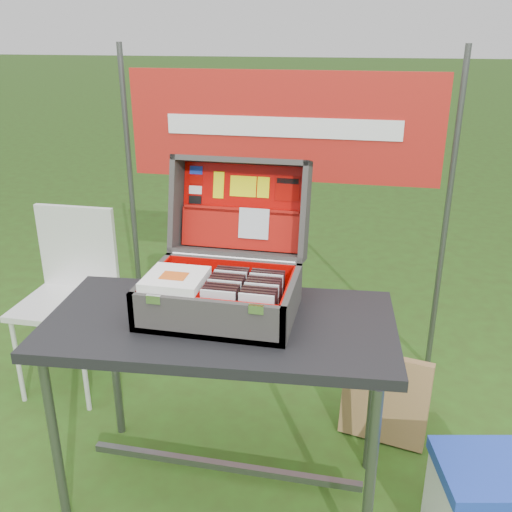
% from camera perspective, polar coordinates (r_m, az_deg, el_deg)
% --- Properties ---
extents(ground, '(80.00, 80.00, 0.00)m').
position_cam_1_polar(ground, '(2.55, -2.36, -21.83)').
color(ground, '#2E4416').
rests_on(ground, ground).
extents(table, '(1.30, 0.73, 0.78)m').
position_cam_1_polar(table, '(2.28, -3.39, -15.10)').
color(table, black).
rests_on(table, ground).
extents(table_top, '(1.30, 0.73, 0.04)m').
position_cam_1_polar(table_top, '(2.08, -3.62, -6.84)').
color(table_top, black).
rests_on(table_top, ground).
extents(table_leg_fl, '(0.04, 0.04, 0.74)m').
position_cam_1_polar(table_leg_fl, '(2.31, -19.53, -16.64)').
color(table_leg_fl, '#59595B').
rests_on(table_leg_fl, ground).
extents(table_leg_fr, '(0.04, 0.04, 0.74)m').
position_cam_1_polar(table_leg_fr, '(2.04, 11.31, -21.49)').
color(table_leg_fr, '#59595B').
rests_on(table_leg_fr, ground).
extents(table_leg_bl, '(0.04, 0.04, 0.74)m').
position_cam_1_polar(table_leg_bl, '(2.66, -13.97, -10.31)').
color(table_leg_bl, '#59595B').
rests_on(table_leg_bl, ground).
extents(table_leg_br, '(0.04, 0.04, 0.74)m').
position_cam_1_polar(table_leg_br, '(2.44, 11.63, -13.38)').
color(table_leg_br, '#59595B').
rests_on(table_leg_br, ground).
extents(table_brace, '(1.11, 0.03, 0.03)m').
position_cam_1_polar(table_brace, '(2.45, -3.25, -20.22)').
color(table_brace, '#59595B').
rests_on(table_brace, ground).
extents(suitcase, '(0.54, 0.55, 0.50)m').
position_cam_1_polar(suitcase, '(2.05, -3.27, 1.17)').
color(suitcase, '#42403C').
rests_on(suitcase, table).
extents(suitcase_base_bottom, '(0.54, 0.39, 0.02)m').
position_cam_1_polar(suitcase_base_bottom, '(2.10, -3.56, -5.58)').
color(suitcase_base_bottom, '#42403C').
rests_on(suitcase_base_bottom, table_top).
extents(suitcase_base_wall_front, '(0.54, 0.02, 0.15)m').
position_cam_1_polar(suitcase_base_wall_front, '(1.91, -5.07, -6.38)').
color(suitcase_base_wall_front, '#42403C').
rests_on(suitcase_base_wall_front, table_top).
extents(suitcase_base_wall_back, '(0.54, 0.02, 0.15)m').
position_cam_1_polar(suitcase_base_wall_back, '(2.23, -2.35, -2.06)').
color(suitcase_base_wall_back, '#42403C').
rests_on(suitcase_base_wall_back, table_top).
extents(suitcase_base_wall_left, '(0.02, 0.39, 0.15)m').
position_cam_1_polar(suitcase_base_wall_left, '(2.15, -10.34, -3.36)').
color(suitcase_base_wall_left, '#42403C').
rests_on(suitcase_base_wall_left, table_top).
extents(suitcase_base_wall_right, '(0.02, 0.39, 0.15)m').
position_cam_1_polar(suitcase_base_wall_right, '(2.02, 3.58, -4.72)').
color(suitcase_base_wall_right, '#42403C').
rests_on(suitcase_base_wall_right, table_top).
extents(suitcase_liner_floor, '(0.50, 0.35, 0.01)m').
position_cam_1_polar(suitcase_liner_floor, '(2.09, -3.57, -5.25)').
color(suitcase_liner_floor, '#C50003').
rests_on(suitcase_liner_floor, suitcase_base_bottom).
extents(suitcase_latch_left, '(0.05, 0.01, 0.03)m').
position_cam_1_polar(suitcase_latch_left, '(1.93, -10.21, -4.29)').
color(suitcase_latch_left, silver).
rests_on(suitcase_latch_left, suitcase_base_wall_front).
extents(suitcase_latch_right, '(0.05, 0.01, 0.03)m').
position_cam_1_polar(suitcase_latch_right, '(1.84, 0.02, -5.36)').
color(suitcase_latch_right, silver).
rests_on(suitcase_latch_right, suitcase_base_wall_front).
extents(suitcase_hinge, '(0.49, 0.02, 0.02)m').
position_cam_1_polar(suitcase_hinge, '(2.21, -2.31, -0.22)').
color(suitcase_hinge, silver).
rests_on(suitcase_hinge, suitcase_base_wall_back).
extents(suitcase_lid_back, '(0.54, 0.12, 0.38)m').
position_cam_1_polar(suitcase_lid_back, '(2.33, -1.29, 4.94)').
color(suitcase_lid_back, '#42403C').
rests_on(suitcase_lid_back, suitcase_base_wall_back).
extents(suitcase_lid_rim_far, '(0.54, 0.15, 0.06)m').
position_cam_1_polar(suitcase_lid_rim_far, '(2.26, -1.42, 9.52)').
color(suitcase_lid_rim_far, '#42403C').
rests_on(suitcase_lid_rim_far, suitcase_lid_back).
extents(suitcase_lid_rim_near, '(0.54, 0.15, 0.06)m').
position_cam_1_polar(suitcase_lid_rim_near, '(2.28, -1.86, 0.28)').
color(suitcase_lid_rim_near, '#42403C').
rests_on(suitcase_lid_rim_near, suitcase_lid_back).
extents(suitcase_lid_rim_left, '(0.02, 0.24, 0.41)m').
position_cam_1_polar(suitcase_lid_rim_left, '(2.34, -7.90, 5.22)').
color(suitcase_lid_rim_left, '#42403C').
rests_on(suitcase_lid_rim_left, suitcase_lid_back).
extents(suitcase_lid_rim_right, '(0.02, 0.24, 0.41)m').
position_cam_1_polar(suitcase_lid_rim_right, '(2.22, 4.95, 4.46)').
color(suitcase_lid_rim_right, '#42403C').
rests_on(suitcase_lid_rim_right, suitcase_lid_back).
extents(suitcase_lid_liner, '(0.50, 0.09, 0.33)m').
position_cam_1_polar(suitcase_lid_liner, '(2.31, -1.36, 4.93)').
color(suitcase_lid_liner, '#C50003').
rests_on(suitcase_lid_liner, suitcase_lid_back).
extents(suitcase_liner_wall_front, '(0.50, 0.01, 0.12)m').
position_cam_1_polar(suitcase_liner_wall_front, '(1.92, -4.96, -5.91)').
color(suitcase_liner_wall_front, '#C50003').
rests_on(suitcase_liner_wall_front, suitcase_base_bottom).
extents(suitcase_liner_wall_back, '(0.50, 0.01, 0.12)m').
position_cam_1_polar(suitcase_liner_wall_back, '(2.21, -2.44, -1.94)').
color(suitcase_liner_wall_back, '#C50003').
rests_on(suitcase_liner_wall_back, suitcase_base_bottom).
extents(suitcase_liner_wall_left, '(0.01, 0.35, 0.12)m').
position_cam_1_polar(suitcase_liner_wall_left, '(2.14, -10.02, -3.14)').
color(suitcase_liner_wall_left, '#C50003').
rests_on(suitcase_liner_wall_left, suitcase_base_bottom).
extents(suitcase_liner_wall_right, '(0.01, 0.35, 0.12)m').
position_cam_1_polar(suitcase_liner_wall_right, '(2.02, 3.20, -4.42)').
color(suitcase_liner_wall_right, '#C50003').
rests_on(suitcase_liner_wall_right, suitcase_base_bottom).
extents(suitcase_lid_pocket, '(0.48, 0.07, 0.16)m').
position_cam_1_polar(suitcase_lid_pocket, '(2.30, -1.58, 2.67)').
color(suitcase_lid_pocket, '#9F100A').
rests_on(suitcase_lid_pocket, suitcase_lid_liner).
extents(suitcase_pocket_edge, '(0.47, 0.02, 0.02)m').
position_cam_1_polar(suitcase_pocket_edge, '(2.29, -1.52, 4.59)').
color(suitcase_pocket_edge, '#9F100A').
rests_on(suitcase_pocket_edge, suitcase_lid_pocket).
extents(suitcase_pocket_cd, '(0.12, 0.04, 0.12)m').
position_cam_1_polar(suitcase_pocket_cd, '(2.27, -0.21, 3.27)').
color(suitcase_pocket_cd, silver).
rests_on(suitcase_pocket_cd, suitcase_lid_pocket).
extents(lid_sticker_cc_a, '(0.05, 0.01, 0.03)m').
position_cam_1_polar(lid_sticker_cc_a, '(2.36, -6.00, 8.54)').
color(lid_sticker_cc_a, '#1933B2').
rests_on(lid_sticker_cc_a, suitcase_lid_liner).
extents(lid_sticker_cc_b, '(0.05, 0.01, 0.03)m').
position_cam_1_polar(lid_sticker_cc_b, '(2.36, -6.04, 7.56)').
color(lid_sticker_cc_b, '#9E0500').
rests_on(lid_sticker_cc_b, suitcase_lid_liner).
extents(lid_sticker_cc_c, '(0.05, 0.01, 0.03)m').
position_cam_1_polar(lid_sticker_cc_c, '(2.36, -6.08, 6.59)').
color(lid_sticker_cc_c, white).
rests_on(lid_sticker_cc_c, suitcase_lid_liner).
extents(lid_sticker_cc_d, '(0.05, 0.01, 0.03)m').
position_cam_1_polar(lid_sticker_cc_d, '(2.36, -6.11, 5.62)').
color(lid_sticker_cc_d, black).
rests_on(lid_sticker_cc_d, suitcase_lid_liner).
extents(lid_card_neon_tall, '(0.04, 0.03, 0.10)m').
position_cam_1_polar(lid_card_neon_tall, '(2.33, -3.76, 7.10)').
color(lid_card_neon_tall, '#EDEC0B').
rests_on(lid_card_neon_tall, suitcase_lid_liner).
extents(lid_card_neon_main, '(0.11, 0.02, 0.08)m').
position_cam_1_polar(lid_card_neon_main, '(2.30, -1.30, 6.98)').
color(lid_card_neon_main, '#EDEC0B').
rests_on(lid_card_neon_main, suitcase_lid_liner).
extents(lid_card_neon_small, '(0.05, 0.02, 0.08)m').
position_cam_1_polar(lid_card_neon_small, '(2.29, 0.73, 6.87)').
color(lid_card_neon_small, '#EDEC0B').
rests_on(lid_card_neon_small, suitcase_lid_liner).
extents(lid_sticker_band, '(0.10, 0.03, 0.09)m').
position_cam_1_polar(lid_sticker_band, '(2.27, 3.15, 6.73)').
color(lid_sticker_band, '#9E0500').
rests_on(lid_sticker_band, suitcase_lid_liner).
extents(lid_sticker_band_bar, '(0.09, 0.01, 0.02)m').
position_cam_1_polar(lid_sticker_band_bar, '(2.27, 3.20, 7.49)').
color(lid_sticker_band_bar, black).
rests_on(lid_sticker_band_bar, suitcase_lid_liner).
extents(cd_left_0, '(0.12, 0.01, 0.14)m').
position_cam_1_polar(cd_left_0, '(1.92, -3.81, -5.38)').
color(cd_left_0, silver).
rests_on(cd_left_0, suitcase_liner_floor).
extents(cd_left_1, '(0.12, 0.01, 0.14)m').
position_cam_1_polar(cd_left_1, '(1.94, -3.64, -5.10)').
color(cd_left_1, black).
rests_on(cd_left_1, suitcase_liner_floor).
extents(cd_left_2, '(0.12, 0.01, 0.14)m').
position_cam_1_polar(cd_left_2, '(1.96, -3.47, -4.83)').
color(cd_left_2, black).
rests_on(cd_left_2, suitcase_liner_floor).
extents(cd_left_3, '(0.12, 0.01, 0.14)m').
position_cam_1_polar(cd_left_3, '(1.98, -3.31, -4.56)').
color(cd_left_3, black).
rests_on(cd_left_3, suitcase_liner_floor).
extents(cd_left_4, '(0.12, 0.01, 0.14)m').
position_cam_1_polar(cd_left_4, '(2.00, -3.15, -4.30)').
color(cd_left_4, silver).
rests_on(cd_left_4, suitcase_liner_floor).
extents(cd_left_5, '(0.12, 0.01, 0.14)m').
position_cam_1_polar(cd_left_5, '(2.02, -2.99, -4.04)').
color(cd_left_5, black).
rests_on(cd_left_5, suitcase_liner_floor).
extents(cd_left_6, '(0.12, 0.01, 0.14)m').
position_cam_1_polar(cd_left_6, '(2.03, -2.84, -3.78)').
color(cd_left_6, black).
rests_on(cd_left_6, suitcase_liner_floor).
extents(cd_left_7, '(0.12, 0.01, 0.14)m').
position_cam_1_polar(cd_left_7, '(2.05, -2.69, -3.53)').
color(cd_left_7, black).
rests_on(cd_left_7, suitcase_liner_floor).
extents(cd_left_8, '(0.12, 0.01, 0.14)m').
position_cam_1_polar(cd_left_8, '(2.07, -2.54, -3.29)').
color(cd_left_8, silver).
rests_on(cd_left_8, suitcase_liner_floor).
extents(cd_left_9, '(0.12, 0.01, 0.14)m').
position_cam_1_polar(cd_left_9, '(2.09, -2.39, -3.05)').
color(cd_left_9, black).
rests_on(cd_left_9, suitcase_liner_floor).
extents(cd_left_10, '(0.12, 0.01, 0.14)m').
position_cam_1_polar(cd_left_10, '(2.11, -2.25, -2.81)').
color(cd_left_10, black).
rests_on(cd_left_10, suitcase_liner_floor).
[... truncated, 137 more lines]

